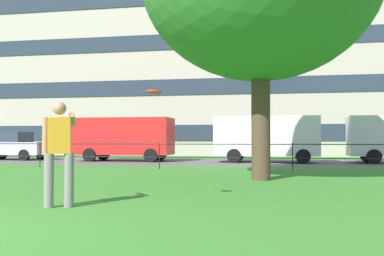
# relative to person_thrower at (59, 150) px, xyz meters

# --- Properties ---
(street_strip) EXTENTS (80.00, 6.70, 0.01)m
(street_strip) POSITION_rel_person_thrower_xyz_m (-0.78, 15.05, -0.94)
(street_strip) COLOR #565454
(street_strip) RESTS_ON ground
(park_fence) EXTENTS (39.53, 0.04, 1.00)m
(park_fence) POSITION_rel_person_thrower_xyz_m (-0.78, 9.42, -0.27)
(park_fence) COLOR black
(park_fence) RESTS_ON ground
(person_thrower) EXTENTS (0.48, 0.86, 1.75)m
(person_thrower) POSITION_rel_person_thrower_xyz_m (0.00, 0.00, 0.00)
(person_thrower) COLOR slate
(person_thrower) RESTS_ON ground
(frisbee) EXTENTS (0.28, 0.28, 0.05)m
(frisbee) POSITION_rel_person_thrower_xyz_m (1.42, 0.74, 1.02)
(frisbee) COLOR red
(car_silver_far_right) EXTENTS (4.05, 1.91, 1.54)m
(car_silver_far_right) POSITION_rel_person_thrower_xyz_m (-10.74, 15.32, -0.17)
(car_silver_far_right) COLOR #B7BABF
(car_silver_far_right) RESTS_ON ground
(panel_van_far_left) EXTENTS (5.02, 2.14, 2.24)m
(panel_van_far_left) POSITION_rel_person_thrower_xyz_m (-4.17, 15.11, 0.33)
(panel_van_far_left) COLOR red
(panel_van_far_left) RESTS_ON ground
(panel_van_center) EXTENTS (5.03, 2.15, 2.24)m
(panel_van_center) POSITION_rel_person_thrower_xyz_m (3.16, 15.12, 0.33)
(panel_van_center) COLOR white
(panel_van_center) RESTS_ON ground
(apartment_building_background) EXTENTS (34.63, 13.84, 13.07)m
(apartment_building_background) POSITION_rel_person_thrower_xyz_m (-2.70, 29.62, 5.59)
(apartment_building_background) COLOR #ADA393
(apartment_building_background) RESTS_ON ground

